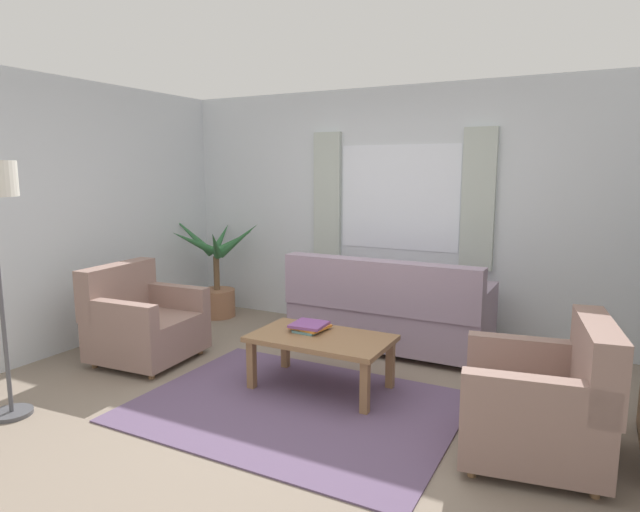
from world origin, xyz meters
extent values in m
plane|color=gray|center=(0.00, 0.00, 0.00)|extent=(6.24, 6.24, 0.00)
cube|color=silver|center=(0.00, 2.26, 1.30)|extent=(5.32, 0.12, 2.60)
cube|color=silver|center=(-2.66, 0.00, 1.30)|extent=(0.12, 4.40, 2.60)
cube|color=white|center=(0.00, 2.20, 1.45)|extent=(1.30, 0.01, 1.10)
cube|color=#B2BCB2|center=(-0.83, 2.17, 1.45)|extent=(0.32, 0.06, 1.40)
cube|color=#B2BCB2|center=(0.83, 2.17, 1.45)|extent=(0.32, 0.06, 1.40)
cube|color=#604C6B|center=(0.00, 0.00, 0.01)|extent=(2.31, 1.73, 0.01)
cube|color=#998499|center=(0.14, 1.63, 0.25)|extent=(1.90, 0.80, 0.38)
cube|color=#998499|center=(0.14, 1.31, 0.68)|extent=(1.90, 0.20, 0.48)
cube|color=#998499|center=(1.01, 1.63, 0.56)|extent=(0.16, 0.80, 0.24)
cube|color=#998499|center=(-0.73, 1.63, 0.56)|extent=(0.16, 0.80, 0.24)
cylinder|color=olive|center=(0.99, 1.93, 0.03)|extent=(0.06, 0.06, 0.06)
cylinder|color=olive|center=(-0.71, 1.93, 0.03)|extent=(0.06, 0.06, 0.06)
cylinder|color=olive|center=(0.99, 1.33, 0.03)|extent=(0.06, 0.06, 0.06)
cylinder|color=olive|center=(-0.71, 1.33, 0.03)|extent=(0.06, 0.06, 0.06)
cube|color=gray|center=(-1.70, 0.24, 0.24)|extent=(0.86, 0.89, 0.36)
cube|color=gray|center=(-2.03, 0.22, 0.65)|extent=(0.24, 0.85, 0.46)
cube|color=gray|center=(-1.67, -0.12, 0.53)|extent=(0.81, 0.17, 0.22)
cube|color=gray|center=(-1.72, 0.60, 0.53)|extent=(0.81, 0.17, 0.22)
cylinder|color=olive|center=(-1.35, -0.08, 0.03)|extent=(0.05, 0.05, 0.06)
cylinder|color=olive|center=(-1.40, 0.60, 0.03)|extent=(0.05, 0.05, 0.06)
cylinder|color=olive|center=(-1.99, -0.12, 0.03)|extent=(0.05, 0.05, 0.06)
cylinder|color=olive|center=(-2.04, 0.56, 0.03)|extent=(0.05, 0.05, 0.06)
cube|color=gray|center=(1.61, 0.08, 0.24)|extent=(0.92, 0.96, 0.36)
cube|color=gray|center=(1.94, 0.14, 0.65)|extent=(0.31, 0.86, 0.46)
cube|color=gray|center=(1.56, 0.44, 0.53)|extent=(0.81, 0.25, 0.22)
cube|color=gray|center=(1.67, -0.27, 0.53)|extent=(0.81, 0.25, 0.22)
cylinder|color=olive|center=(1.24, 0.37, 0.03)|extent=(0.05, 0.05, 0.06)
cylinder|color=olive|center=(1.35, -0.30, 0.03)|extent=(0.05, 0.05, 0.06)
cylinder|color=olive|center=(1.88, 0.47, 0.03)|extent=(0.05, 0.05, 0.06)
cylinder|color=olive|center=(1.99, -0.20, 0.03)|extent=(0.05, 0.05, 0.06)
cube|color=olive|center=(0.01, 0.40, 0.42)|extent=(1.10, 0.64, 0.04)
cube|color=olive|center=(-0.48, 0.14, 0.20)|extent=(0.06, 0.06, 0.40)
cube|color=olive|center=(0.50, 0.14, 0.20)|extent=(0.06, 0.06, 0.40)
cube|color=olive|center=(-0.48, 0.66, 0.20)|extent=(0.06, 0.06, 0.40)
cube|color=olive|center=(0.50, 0.66, 0.20)|extent=(0.06, 0.06, 0.40)
cube|color=#5B8E93|center=(-0.14, 0.49, 0.45)|extent=(0.21, 0.28, 0.02)
cube|color=orange|center=(-0.14, 0.50, 0.47)|extent=(0.30, 0.29, 0.02)
cube|color=#7F478C|center=(-0.14, 0.48, 0.49)|extent=(0.28, 0.28, 0.02)
cylinder|color=#9E6B4C|center=(-2.09, 1.74, 0.16)|extent=(0.42, 0.42, 0.33)
cylinder|color=brown|center=(-2.09, 1.74, 0.53)|extent=(0.07, 0.07, 0.40)
cone|color=#2D6638|center=(-1.79, 1.80, 0.94)|extent=(0.54, 0.20, 0.46)
cone|color=#2D6638|center=(-1.94, 1.94, 0.90)|extent=(0.31, 0.47, 0.33)
cone|color=#2D6638|center=(-2.19, 1.99, 0.92)|extent=(0.25, 0.50, 0.40)
cone|color=#2D6638|center=(-2.42, 1.72, 0.96)|extent=(0.60, 0.14, 0.48)
cone|color=#2D6638|center=(-2.23, 1.51, 0.92)|extent=(0.30, 0.52, 0.38)
cone|color=#2D6638|center=(-1.94, 1.55, 0.90)|extent=(0.32, 0.41, 0.41)
cylinder|color=#4C4C51|center=(-1.74, -1.05, 0.01)|extent=(0.28, 0.28, 0.03)
cylinder|color=#4C4C51|center=(-1.74, -1.05, 0.80)|extent=(0.03, 0.03, 1.53)
camera|label=1|loc=(1.90, -3.23, 1.74)|focal=30.10mm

